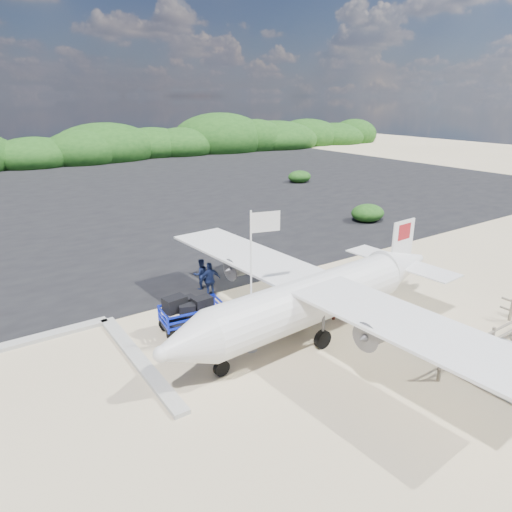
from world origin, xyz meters
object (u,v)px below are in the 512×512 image
(flagpole, at_px, (251,350))
(signboard, at_px, (352,318))
(baggage_cart, at_px, (193,330))
(crew_c, at_px, (210,280))
(crew_a, at_px, (279,304))
(crew_b, at_px, (201,274))
(aircraft_large, at_px, (228,205))

(flagpole, height_order, signboard, flagpole)
(baggage_cart, height_order, crew_c, crew_c)
(signboard, height_order, crew_c, crew_c)
(signboard, relative_size, crew_c, 1.11)
(baggage_cart, bearing_deg, signboard, -18.22)
(crew_a, height_order, crew_b, crew_a)
(baggage_cart, xyz_separation_m, signboard, (5.87, -2.72, 0.00))
(signboard, bearing_deg, flagpole, -157.98)
(baggage_cart, bearing_deg, crew_c, 55.32)
(baggage_cart, relative_size, aircraft_large, 0.16)
(aircraft_large, bearing_deg, crew_b, 51.33)
(flagpole, xyz_separation_m, aircraft_large, (11.21, 20.24, 0.00))
(aircraft_large, bearing_deg, baggage_cart, 51.83)
(signboard, bearing_deg, aircraft_large, 97.64)
(crew_a, bearing_deg, signboard, 147.64)
(crew_a, bearing_deg, baggage_cart, -31.44)
(crew_c, distance_m, aircraft_large, 18.48)
(flagpole, xyz_separation_m, signboard, (4.82, -0.25, 0.00))
(flagpole, bearing_deg, baggage_cart, 113.07)
(crew_b, relative_size, crew_c, 0.90)
(signboard, relative_size, aircraft_large, 0.12)
(baggage_cart, height_order, crew_b, crew_b)
(flagpole, bearing_deg, crew_c, 78.02)
(crew_b, bearing_deg, signboard, 127.89)
(signboard, height_order, crew_b, crew_b)
(crew_c, bearing_deg, crew_a, 112.26)
(flagpole, height_order, crew_c, flagpole)
(flagpole, height_order, crew_b, flagpole)
(signboard, height_order, crew_a, crew_a)
(signboard, distance_m, aircraft_large, 21.46)
(crew_a, bearing_deg, crew_b, -86.11)
(crew_b, bearing_deg, aircraft_large, -118.35)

